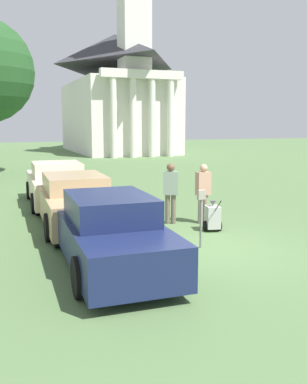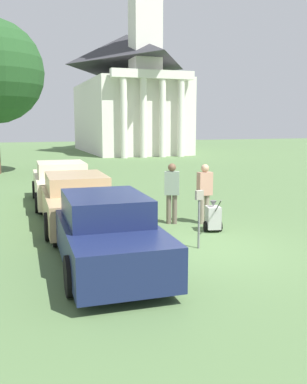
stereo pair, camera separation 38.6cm
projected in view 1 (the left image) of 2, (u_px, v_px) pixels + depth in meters
name	position (u px, v px, depth m)	size (l,w,h in m)	color
ground_plane	(201.00, 249.00, 9.94)	(120.00, 120.00, 0.00)	#517042
parked_car_navy	(108.00, 232.00, 8.79)	(2.03, 5.05, 1.49)	#19234C
parked_car_tan	(74.00, 201.00, 12.27)	(2.08, 5.32, 1.47)	tan
parked_car_cream	(57.00, 185.00, 15.37)	(2.10, 4.72, 1.53)	beige
parking_meter	(201.00, 208.00, 9.92)	(0.18, 0.09, 1.38)	slate
person_worker	(171.00, 189.00, 12.34)	(0.47, 0.37, 1.77)	#665B4C
person_supervisor	(203.00, 190.00, 12.38)	(0.43, 0.25, 1.74)	gray
equipment_cart	(213.00, 217.00, 11.59)	(0.52, 1.00, 1.00)	#B2B2AD
church	(117.00, 88.00, 42.63)	(8.70, 16.15, 25.17)	silver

